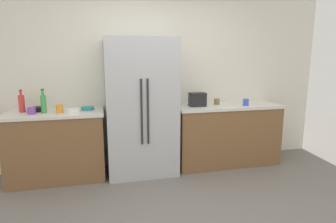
% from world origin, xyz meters
% --- Properties ---
extents(kitchen_back_panel, '(5.43, 0.10, 2.91)m').
position_xyz_m(kitchen_back_panel, '(0.00, 1.83, 1.46)').
color(kitchen_back_panel, silver).
rests_on(kitchen_back_panel, ground_plane).
extents(counter_left, '(1.23, 0.61, 0.91)m').
position_xyz_m(counter_left, '(-1.35, 1.48, 0.46)').
color(counter_left, brown).
rests_on(counter_left, ground_plane).
extents(counter_right, '(1.58, 0.61, 0.91)m').
position_xyz_m(counter_right, '(1.06, 1.48, 0.46)').
color(counter_right, brown).
rests_on(counter_right, ground_plane).
extents(refrigerator, '(0.94, 0.66, 1.85)m').
position_xyz_m(refrigerator, '(-0.23, 1.44, 0.93)').
color(refrigerator, '#B2B5BA').
rests_on(refrigerator, ground_plane).
extents(toaster, '(0.23, 0.16, 0.20)m').
position_xyz_m(toaster, '(0.59, 1.47, 1.01)').
color(toaster, black).
rests_on(toaster, counter_right).
extents(bottle_a, '(0.07, 0.07, 0.31)m').
position_xyz_m(bottle_a, '(-1.46, 1.44, 1.03)').
color(bottle_a, green).
rests_on(bottle_a, counter_left).
extents(bottle_b, '(0.08, 0.08, 0.29)m').
position_xyz_m(bottle_b, '(-1.75, 1.57, 1.02)').
color(bottle_b, red).
rests_on(bottle_b, counter_left).
extents(cup_a, '(0.09, 0.09, 0.11)m').
position_xyz_m(cup_a, '(-1.27, 1.39, 0.96)').
color(cup_a, orange).
rests_on(cup_a, counter_left).
extents(cup_b, '(0.08, 0.08, 0.09)m').
position_xyz_m(cup_b, '(0.93, 1.54, 0.95)').
color(cup_b, brown).
rests_on(cup_b, counter_right).
extents(cup_c, '(0.08, 0.08, 0.10)m').
position_xyz_m(cup_c, '(1.30, 1.34, 0.96)').
color(cup_c, blue).
rests_on(cup_c, counter_right).
extents(cup_d, '(0.09, 0.09, 0.09)m').
position_xyz_m(cup_d, '(-1.60, 1.40, 0.95)').
color(cup_d, purple).
rests_on(cup_d, counter_left).
extents(bowl_a, '(0.17, 0.17, 0.05)m').
position_xyz_m(bowl_a, '(-1.11, 1.38, 0.93)').
color(bowl_a, white).
rests_on(bowl_a, counter_left).
extents(bowl_b, '(0.19, 0.19, 0.05)m').
position_xyz_m(bowl_b, '(-1.58, 1.58, 0.94)').
color(bowl_b, black).
rests_on(bowl_b, counter_left).
extents(bowl_c, '(0.17, 0.17, 0.05)m').
position_xyz_m(bowl_c, '(-0.94, 1.53, 0.93)').
color(bowl_c, teal).
rests_on(bowl_c, counter_left).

